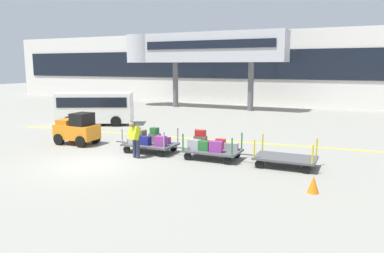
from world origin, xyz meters
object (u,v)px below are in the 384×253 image
(baggage_cart_tail, at_px, (285,158))
(shuttle_van, at_px, (95,106))
(baggage_handler, at_px, (135,138))
(baggage_cart_lead, at_px, (149,141))
(baggage_tug, at_px, (77,129))
(baggage_cart_middle, at_px, (211,147))
(safety_cone_near, at_px, (313,184))

(baggage_cart_tail, xyz_separation_m, shuttle_van, (-13.47, 5.21, 0.89))
(baggage_cart_tail, relative_size, baggage_handler, 1.93)
(baggage_cart_lead, relative_size, baggage_handler, 1.93)
(shuttle_van, bearing_deg, baggage_tug, -58.24)
(baggage_tug, xyz_separation_m, baggage_cart_tail, (10.16, 0.15, -0.41))
(baggage_tug, height_order, baggage_cart_tail, baggage_tug)
(baggage_cart_tail, bearing_deg, baggage_cart_middle, -179.85)
(baggage_cart_lead, height_order, baggage_cart_tail, same)
(baggage_tug, relative_size, baggage_cart_lead, 0.70)
(baggage_handler, bearing_deg, baggage_cart_lead, 93.21)
(baggage_cart_middle, xyz_separation_m, baggage_cart_tail, (3.10, 0.01, -0.16))
(baggage_cart_middle, distance_m, baggage_cart_tail, 3.10)
(baggage_cart_lead, height_order, shuttle_van, shuttle_van)
(baggage_cart_lead, relative_size, shuttle_van, 0.59)
(shuttle_van, relative_size, safety_cone_near, 9.34)
(shuttle_van, bearing_deg, baggage_cart_tail, -21.13)
(baggage_tug, distance_m, baggage_handler, 4.33)
(baggage_cart_middle, relative_size, baggage_handler, 1.93)
(baggage_cart_lead, distance_m, baggage_cart_middle, 2.96)
(baggage_cart_lead, bearing_deg, safety_cone_near, -18.74)
(safety_cone_near, bearing_deg, baggage_cart_tail, 117.90)
(baggage_handler, bearing_deg, baggage_tug, 164.44)
(baggage_tug, relative_size, baggage_handler, 1.35)
(baggage_cart_tail, bearing_deg, baggage_cart_lead, -179.12)
(baggage_cart_middle, bearing_deg, baggage_cart_lead, -178.36)
(baggage_cart_lead, xyz_separation_m, baggage_handler, (0.07, -1.22, 0.35))
(baggage_tug, xyz_separation_m, shuttle_van, (-3.32, 5.36, 0.48))
(baggage_tug, height_order, baggage_handler, baggage_tug)
(baggage_cart_middle, distance_m, shuttle_van, 11.63)
(baggage_cart_lead, xyz_separation_m, shuttle_van, (-7.41, 5.30, 0.72))
(baggage_cart_middle, bearing_deg, baggage_handler, -155.76)
(baggage_cart_lead, distance_m, baggage_cart_tail, 6.06)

